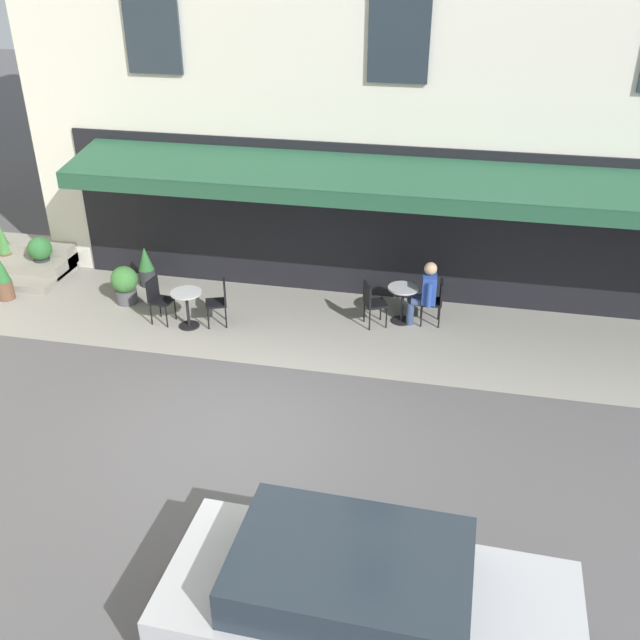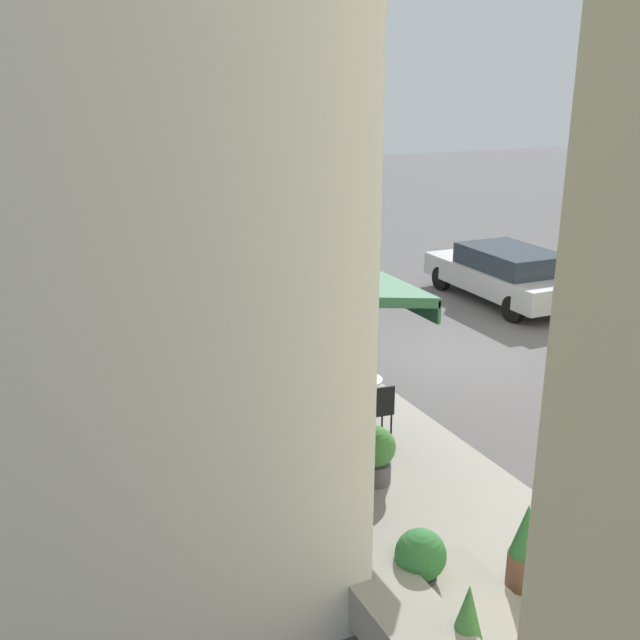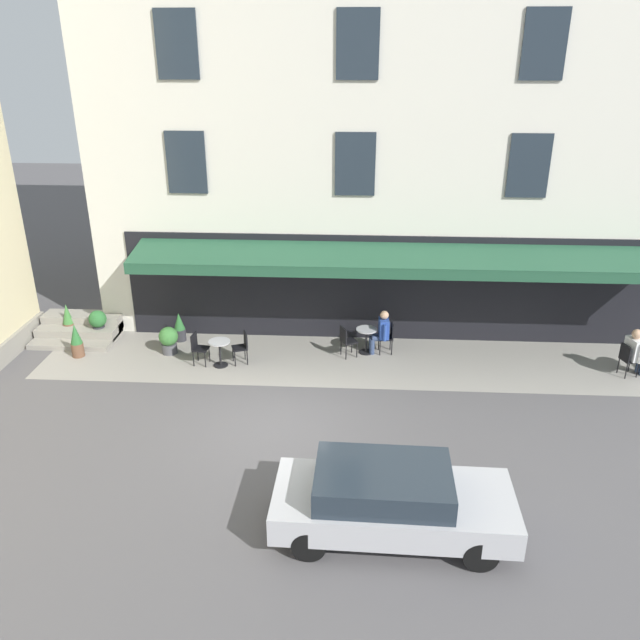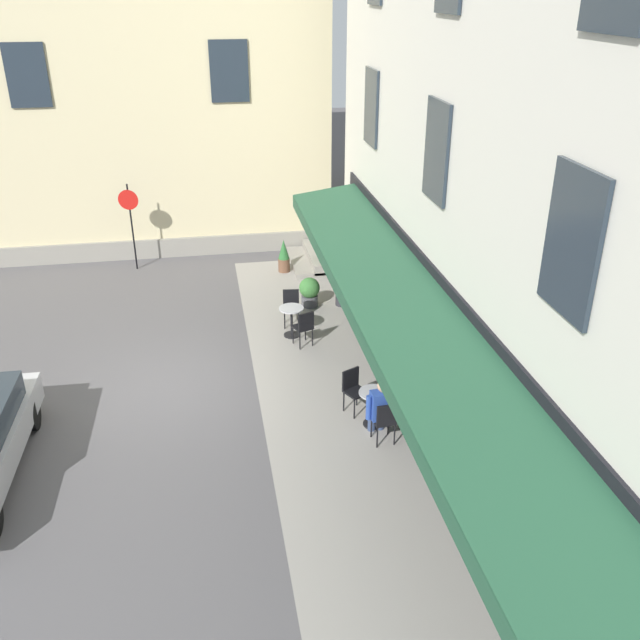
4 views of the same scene
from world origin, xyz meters
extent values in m
plane|color=#565456|center=(0.00, 0.00, 0.00)|extent=(70.00, 70.00, 0.00)
cube|color=gray|center=(-3.25, -3.40, 0.00)|extent=(20.50, 3.20, 0.01)
cube|color=silver|center=(-4.00, -9.50, 7.50)|extent=(20.00, 9.00, 15.00)
cube|color=black|center=(-3.00, -4.97, 1.60)|extent=(16.00, 0.06, 3.20)
cube|color=#235138|center=(-3.00, -4.15, 2.85)|extent=(15.00, 1.70, 0.36)
cube|color=#235138|center=(-3.00, -3.32, 2.62)|extent=(15.00, 0.04, 0.28)
cube|color=#232D38|center=(-6.33, -4.96, 5.20)|extent=(1.10, 0.06, 1.70)
cube|color=#232D38|center=(-1.67, -4.96, 5.20)|extent=(1.10, 0.06, 1.70)
cube|color=#232D38|center=(3.00, -4.96, 5.20)|extent=(1.10, 0.06, 1.70)
cube|color=#232D38|center=(-6.33, -4.96, 8.20)|extent=(1.10, 0.06, 1.70)
cube|color=#232D38|center=(-1.67, -4.96, 8.20)|extent=(1.10, 0.06, 1.70)
cube|color=#232D38|center=(3.00, -4.96, 8.20)|extent=(1.10, 0.06, 1.70)
cube|color=gray|center=(6.60, -4.20, 0.07)|extent=(2.40, 1.40, 0.15)
cube|color=gray|center=(6.60, -4.55, 0.22)|extent=(2.40, 1.05, 0.30)
cube|color=gray|center=(6.60, -4.90, 0.38)|extent=(2.40, 0.70, 0.45)
cylinder|color=black|center=(-2.10, -3.92, 0.01)|extent=(0.40, 0.40, 0.03)
cylinder|color=black|center=(-2.10, -3.92, 0.36)|extent=(0.06, 0.06, 0.72)
cylinder|color=#B7B7BC|center=(-2.10, -3.92, 0.73)|extent=(0.60, 0.60, 0.03)
cylinder|color=black|center=(-1.83, -3.60, 0.23)|extent=(0.03, 0.03, 0.45)
cylinder|color=black|center=(-1.68, -3.90, 0.23)|extent=(0.03, 0.03, 0.45)
cylinder|color=black|center=(-1.53, -3.45, 0.23)|extent=(0.03, 0.03, 0.45)
cylinder|color=black|center=(-1.38, -3.75, 0.23)|extent=(0.03, 0.03, 0.45)
cube|color=black|center=(-1.61, -3.67, 0.47)|extent=(0.54, 0.54, 0.04)
cube|color=black|center=(-1.44, -3.59, 0.70)|extent=(0.21, 0.38, 0.42)
cylinder|color=black|center=(-2.46, -4.12, 0.23)|extent=(0.03, 0.03, 0.45)
cylinder|color=black|center=(-2.49, -3.78, 0.23)|extent=(0.03, 0.03, 0.45)
cylinder|color=black|center=(-2.80, -4.15, 0.23)|extent=(0.03, 0.03, 0.45)
cylinder|color=black|center=(-2.83, -3.81, 0.23)|extent=(0.03, 0.03, 0.45)
cube|color=black|center=(-2.65, -3.96, 0.47)|extent=(0.43, 0.43, 0.04)
cube|color=black|center=(-2.83, -3.98, 0.70)|extent=(0.07, 0.40, 0.42)
cylinder|color=black|center=(-9.31, -2.83, 0.23)|extent=(0.03, 0.03, 0.45)
cylinder|color=black|center=(-9.22, -3.16, 0.23)|extent=(0.03, 0.03, 0.45)
cylinder|color=black|center=(-8.98, -2.74, 0.23)|extent=(0.03, 0.03, 0.45)
cylinder|color=black|center=(-8.90, -3.07, 0.23)|extent=(0.03, 0.03, 0.45)
cube|color=black|center=(-9.10, -2.95, 0.47)|extent=(0.49, 0.49, 0.04)
cube|color=black|center=(-8.93, -2.90, 0.70)|extent=(0.14, 0.40, 0.42)
cylinder|color=black|center=(1.93, -2.87, 0.01)|extent=(0.40, 0.40, 0.03)
cylinder|color=black|center=(1.93, -2.87, 0.36)|extent=(0.06, 0.06, 0.72)
cylinder|color=#B7B7BC|center=(1.93, -2.87, 0.73)|extent=(0.60, 0.60, 0.03)
cylinder|color=black|center=(2.33, -2.75, 0.23)|extent=(0.03, 0.03, 0.45)
cylinder|color=black|center=(2.29, -3.09, 0.23)|extent=(0.03, 0.03, 0.45)
cylinder|color=black|center=(2.67, -2.79, 0.23)|extent=(0.03, 0.03, 0.45)
cylinder|color=black|center=(2.63, -3.13, 0.23)|extent=(0.03, 0.03, 0.45)
cube|color=black|center=(2.48, -2.94, 0.47)|extent=(0.45, 0.45, 0.04)
cube|color=black|center=(2.66, -2.96, 0.70)|extent=(0.09, 0.40, 0.42)
cylinder|color=black|center=(1.64, -3.16, 0.23)|extent=(0.03, 0.03, 0.45)
cylinder|color=black|center=(1.52, -2.84, 0.23)|extent=(0.03, 0.03, 0.45)
cylinder|color=black|center=(1.32, -3.28, 0.23)|extent=(0.03, 0.03, 0.45)
cylinder|color=black|center=(1.20, -2.96, 0.23)|extent=(0.03, 0.03, 0.45)
cube|color=black|center=(1.42, -3.06, 0.47)|extent=(0.51, 0.51, 0.04)
cube|color=black|center=(1.25, -3.13, 0.70)|extent=(0.18, 0.39, 0.42)
cylinder|color=navy|center=(-2.25, -4.02, 0.23)|extent=(0.15, 0.15, 0.47)
cylinder|color=navy|center=(-2.42, -4.04, 0.49)|extent=(0.34, 0.18, 0.16)
cylinder|color=navy|center=(-2.27, -3.84, 0.23)|extent=(0.15, 0.15, 0.47)
cylinder|color=navy|center=(-2.43, -3.86, 0.49)|extent=(0.34, 0.18, 0.16)
cube|color=#28479E|center=(-2.59, -3.96, 0.77)|extent=(0.30, 0.48, 0.56)
sphere|color=tan|center=(-2.59, -3.96, 1.17)|extent=(0.25, 0.25, 0.25)
cylinder|color=#28479E|center=(-2.56, -4.24, 0.75)|extent=(0.10, 0.10, 0.49)
cylinder|color=#28479E|center=(-2.61, -3.68, 0.75)|extent=(0.10, 0.10, 0.49)
cylinder|color=navy|center=(-9.35, -2.92, 0.49)|extent=(0.38, 0.25, 0.16)
cylinder|color=navy|center=(-9.47, -3.15, 0.23)|extent=(0.16, 0.16, 0.47)
cylinder|color=navy|center=(-9.30, -3.10, 0.49)|extent=(0.38, 0.25, 0.16)
cube|color=silver|center=(-9.16, -2.97, 0.79)|extent=(0.40, 0.54, 0.59)
sphere|color=tan|center=(-9.16, -2.97, 1.21)|extent=(0.26, 0.26, 0.26)
cylinder|color=silver|center=(-9.08, -3.25, 0.77)|extent=(0.10, 0.10, 0.52)
cylinder|color=#4C4C51|center=(3.57, -3.58, 0.15)|extent=(0.44, 0.44, 0.29)
sphere|color=#3D7A38|center=(3.57, -3.58, 0.53)|extent=(0.55, 0.55, 0.55)
cylinder|color=#2D2D33|center=(5.94, -4.41, 0.21)|extent=(0.35, 0.35, 0.43)
sphere|color=#2D6B33|center=(5.94, -4.41, 0.65)|extent=(0.52, 0.52, 0.52)
cylinder|color=brown|center=(6.11, -3.22, 0.20)|extent=(0.35, 0.35, 0.41)
cone|color=#2D6B33|center=(6.11, -3.22, 0.70)|extent=(0.33, 0.33, 0.59)
cylinder|color=#2D2D33|center=(3.48, -4.44, 0.18)|extent=(0.35, 0.35, 0.37)
cone|color=#2D6B33|center=(3.48, -4.44, 0.63)|extent=(0.33, 0.33, 0.52)
cylinder|color=brown|center=(6.93, -4.57, 0.21)|extent=(0.34, 0.34, 0.42)
cone|color=#3D7A38|center=(6.93, -4.57, 0.73)|extent=(0.32, 0.32, 0.62)
cube|color=#B7B7BC|center=(-2.51, 3.43, 0.57)|extent=(4.34, 1.90, 0.55)
cube|color=#232D38|center=(-2.31, 3.42, 1.09)|extent=(2.45, 1.66, 0.48)
cylinder|color=black|center=(-3.94, 4.26, 0.30)|extent=(0.60, 0.20, 0.60)
cylinder|color=black|center=(-3.98, 2.66, 0.30)|extent=(0.60, 0.20, 0.60)
cylinder|color=black|center=(-1.04, 4.19, 0.30)|extent=(0.60, 0.20, 0.60)
cylinder|color=black|center=(-1.08, 2.59, 0.30)|extent=(0.60, 0.20, 0.60)
camera|label=1|loc=(-3.05, 8.50, 6.82)|focal=40.06mm
camera|label=2|loc=(11.13, -8.00, 5.17)|focal=41.26mm
camera|label=3|loc=(-1.73, 12.63, 8.15)|focal=35.67mm
camera|label=4|loc=(-13.00, -0.94, 7.81)|focal=38.81mm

